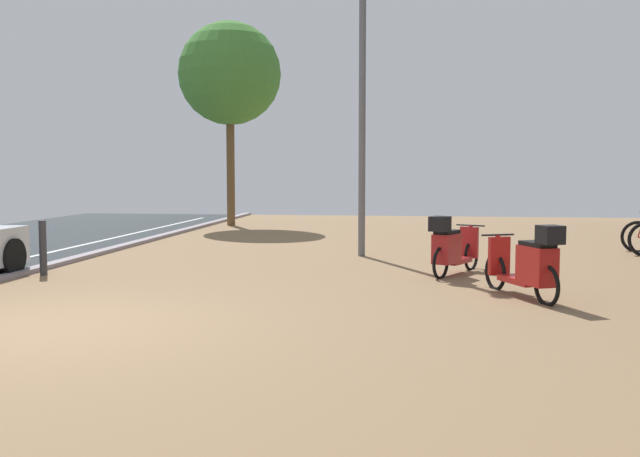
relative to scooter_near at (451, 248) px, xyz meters
name	(u,v)px	position (x,y,z in m)	size (l,w,h in m)	color
ground	(165,334)	(-3.25, -4.71, -0.49)	(21.00, 40.00, 0.13)	black
scooter_near	(451,248)	(0.00, 0.00, 0.00)	(0.99, 1.59, 1.03)	black
scooter_mid	(529,264)	(0.95, -2.14, 0.01)	(0.96, 1.73, 1.07)	black
lamp_post	(362,86)	(-1.68, 2.49, 2.95)	(0.20, 0.52, 6.17)	slate
street_tree	(230,74)	(-6.35, 9.94, 4.21)	(3.16, 3.16, 6.27)	brown
bollard_far	(43,248)	(-6.73, -0.87, -0.01)	(0.12, 0.12, 0.91)	#38383D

